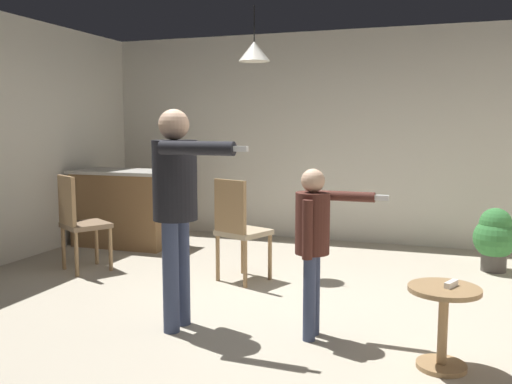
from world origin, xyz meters
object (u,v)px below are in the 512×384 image
object	(u,v)px
person_child	(314,234)
dining_chair_by_counter	(239,226)
potted_plant_corner	(495,236)
kitchen_counter	(125,208)
dining_chair_near_wall	(79,219)
spare_remote_on_table	(451,284)
person_adult	(177,194)
side_table_by_couch	(443,317)

from	to	relation	value
person_child	dining_chair_by_counter	xyz separation A→B (m)	(-1.00, 1.15, -0.20)
person_child	dining_chair_by_counter	world-z (taller)	person_child
person_child	potted_plant_corner	xyz separation A→B (m)	(1.36, 2.38, -0.39)
kitchen_counter	person_child	world-z (taller)	person_child
dining_chair_near_wall	potted_plant_corner	bearing A→B (deg)	51.11
potted_plant_corner	spare_remote_on_table	xyz separation A→B (m)	(-0.45, -2.60, 0.17)
kitchen_counter	person_adult	xyz separation A→B (m)	(1.95, -2.38, 0.53)
potted_plant_corner	side_table_by_couch	bearing A→B (deg)	-100.55
potted_plant_corner	spare_remote_on_table	distance (m)	2.65
person_child	person_adult	bearing A→B (deg)	-80.85
person_adult	dining_chair_near_wall	bearing A→B (deg)	-121.85
person_adult	potted_plant_corner	world-z (taller)	person_adult
person_child	dining_chair_near_wall	bearing A→B (deg)	-109.39
side_table_by_couch	spare_remote_on_table	distance (m)	0.21
dining_chair_by_counter	dining_chair_near_wall	size ratio (longest dim) A/B	1.00
person_adult	dining_chair_by_counter	xyz separation A→B (m)	(-0.01, 1.30, -0.46)
kitchen_counter	potted_plant_corner	size ratio (longest dim) A/B	1.91
side_table_by_couch	dining_chair_by_counter	distance (m)	2.34
person_child	spare_remote_on_table	world-z (taller)	person_child
dining_chair_near_wall	potted_plant_corner	xyz separation A→B (m)	(4.05, 1.40, -0.18)
person_child	spare_remote_on_table	distance (m)	0.96
person_child	potted_plant_corner	bearing A→B (deg)	151.02
dining_chair_by_counter	dining_chair_near_wall	distance (m)	1.70
potted_plant_corner	person_child	bearing A→B (deg)	-119.74
dining_chair_near_wall	potted_plant_corner	size ratio (longest dim) A/B	1.51
kitchen_counter	spare_remote_on_table	world-z (taller)	kitchen_counter
person_adult	spare_remote_on_table	world-z (taller)	person_adult
side_table_by_couch	person_child	world-z (taller)	person_child
dining_chair_near_wall	spare_remote_on_table	xyz separation A→B (m)	(3.60, -1.21, -0.01)
dining_chair_near_wall	spare_remote_on_table	world-z (taller)	dining_chair_near_wall
person_adult	side_table_by_couch	bearing A→B (deg)	89.01
side_table_by_couch	spare_remote_on_table	xyz separation A→B (m)	(0.04, 0.02, 0.21)
kitchen_counter	person_adult	distance (m)	3.12
side_table_by_couch	person_adult	xyz separation A→B (m)	(-1.86, 0.09, 0.68)
person_adult	dining_chair_near_wall	xyz separation A→B (m)	(-1.71, 1.13, -0.46)
person_child	kitchen_counter	bearing A→B (deg)	-126.52
dining_chair_by_counter	spare_remote_on_table	world-z (taller)	dining_chair_by_counter
potted_plant_corner	dining_chair_by_counter	bearing A→B (deg)	-152.47
kitchen_counter	side_table_by_couch	bearing A→B (deg)	-32.95
person_child	dining_chair_by_counter	distance (m)	1.54
person_adult	dining_chair_near_wall	distance (m)	2.10
person_adult	potted_plant_corner	xyz separation A→B (m)	(2.35, 2.53, -0.64)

